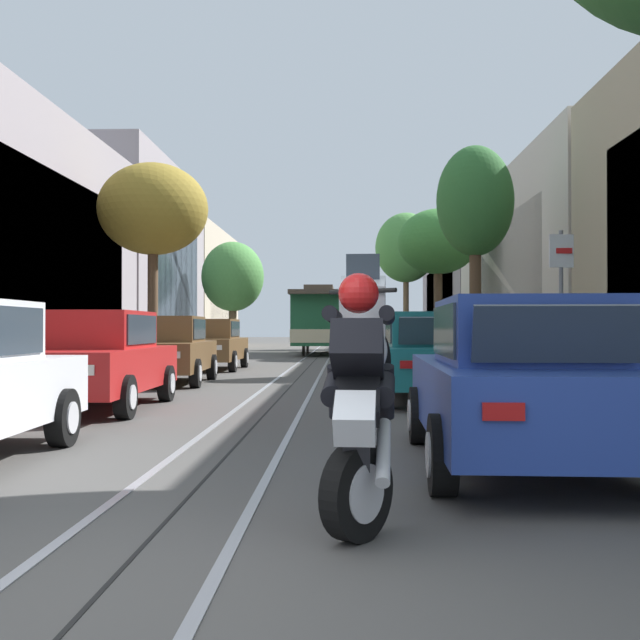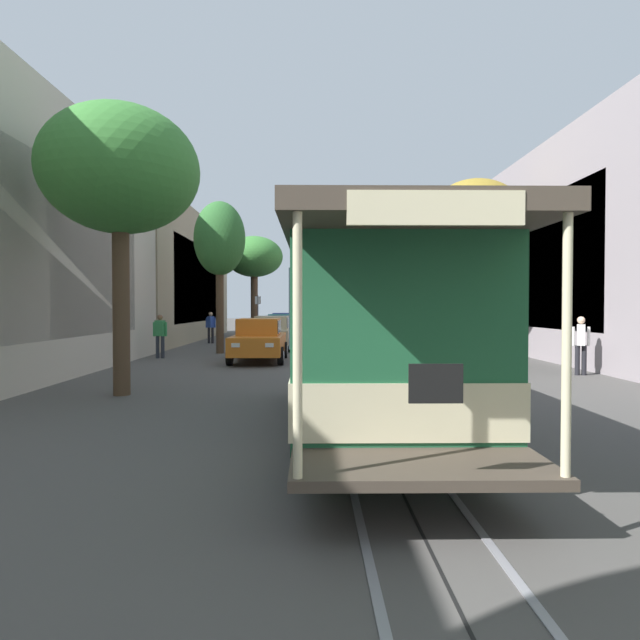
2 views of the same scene
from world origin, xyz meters
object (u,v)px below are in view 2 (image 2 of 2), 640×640
street_tree_kerb_left_near (403,271)px  fire_hydrant (386,329)px  parked_car_red_second_left (375,327)px  motorcycle_with_rider (307,321)px  street_tree_kerb_left_second (476,221)px  parked_car_orange_fourth_right (259,340)px  parked_car_beige_mid_right (273,333)px  street_tree_kerb_right_near (254,258)px  parked_car_white_near_left (365,324)px  pedestrian_on_left_pavement (160,333)px  parked_car_blue_near_right (284,324)px  pedestrian_crossing_far (211,326)px  street_tree_kerb_right_mid (120,172)px  parked_car_brown_mid_left (390,331)px  cable_car_trolley (371,328)px  pedestrian_on_right_pavement (581,342)px  street_tree_kerb_right_second (220,240)px  parked_car_brown_fourth_left (410,337)px  parked_car_teal_second_right (282,328)px  street_sign_post (258,312)px

street_tree_kerb_left_near → fire_hydrant: bearing=-32.8°
parked_car_red_second_left → motorcycle_with_rider: size_ratio=2.38×
street_tree_kerb_left_second → parked_car_orange_fourth_right: bearing=3.3°
parked_car_beige_mid_right → street_tree_kerb_right_near: bearing=-80.5°
parked_car_white_near_left → pedestrian_on_left_pavement: bearing=60.8°
parked_car_blue_near_right → street_tree_kerb_left_second: street_tree_kerb_left_second is taller
pedestrian_crossing_far → motorcycle_with_rider: bearing=-117.7°
motorcycle_with_rider → street_tree_kerb_right_mid: bearing=82.0°
pedestrian_on_left_pavement → parked_car_orange_fourth_right: bearing=161.2°
parked_car_brown_mid_left → street_tree_kerb_right_mid: street_tree_kerb_right_mid is taller
parked_car_red_second_left → cable_car_trolley: 25.26m
street_tree_kerb_left_near → pedestrian_on_right_pavement: size_ratio=3.40×
parked_car_red_second_left → street_tree_kerb_right_second: size_ratio=0.67×
street_tree_kerb_right_near → pedestrian_crossing_far: 9.37m
parked_car_brown_fourth_left → street_tree_kerb_left_near: street_tree_kerb_left_near is taller
street_tree_kerb_left_near → motorcycle_with_rider: street_tree_kerb_left_near is taller
street_tree_kerb_left_near → street_tree_kerb_left_second: bearing=89.5°
parked_car_blue_near_right → cable_car_trolley: (-2.88, 29.97, 0.86)m
parked_car_brown_fourth_left → parked_car_beige_mid_right: bearing=-32.8°
parked_car_white_near_left → parked_car_brown_fourth_left: 16.67m
parked_car_blue_near_right → cable_car_trolley: cable_car_trolley is taller
pedestrian_crossing_far → parked_car_brown_mid_left: bearing=164.7°
parked_car_red_second_left → street_tree_kerb_left_second: size_ratio=0.64×
parked_car_orange_fourth_right → pedestrian_on_right_pavement: 10.80m
parked_car_white_near_left → parked_car_orange_fourth_right: (5.67, 18.64, 0.00)m
parked_car_orange_fourth_right → street_tree_kerb_right_second: (2.02, -3.69, 4.07)m
street_tree_kerb_left_second → pedestrian_crossing_far: size_ratio=3.98×
cable_car_trolley → parked_car_teal_second_right: bearing=-83.4°
parked_car_brown_fourth_left → pedestrian_on_left_pavement: 9.92m
street_tree_kerb_left_near → street_tree_kerb_right_mid: 28.53m
street_tree_kerb_right_near → street_tree_kerb_left_near: bearing=179.4°
parked_car_white_near_left → parked_car_teal_second_right: same height
parked_car_teal_second_right → parked_car_orange_fourth_right: same height
pedestrian_crossing_far → street_sign_post: 4.65m
parked_car_blue_near_right → parked_car_teal_second_right: bearing=91.4°
parked_car_red_second_left → parked_car_teal_second_right: same height
parked_car_blue_near_right → parked_car_beige_mid_right: same height
parked_car_teal_second_right → street_tree_kerb_left_near: (-8.08, -6.61, 3.69)m
street_tree_kerb_right_mid → parked_car_blue_near_right: bearing=-95.3°
parked_car_orange_fourth_right → street_tree_kerb_right_mid: 9.34m
parked_car_brown_mid_left → pedestrian_crossing_far: (9.54, -2.61, 0.17)m
parked_car_teal_second_right → motorcycle_with_rider: size_ratio=2.38×
parked_car_beige_mid_right → pedestrian_on_left_pavement: size_ratio=2.58×
street_tree_kerb_right_mid → pedestrian_on_left_pavement: street_tree_kerb_right_mid is taller
parked_car_red_second_left → street_tree_kerb_right_mid: bearing=69.2°
parked_car_brown_fourth_left → parked_car_blue_near_right: bearing=-70.3°
motorcycle_with_rider → parked_car_orange_fourth_right: bearing=85.5°
parked_car_brown_fourth_left → street_tree_kerb_right_near: 18.99m
street_tree_kerb_right_near → parked_car_teal_second_right: bearing=108.6°
fire_hydrant → parked_car_red_second_left: bearing=76.2°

